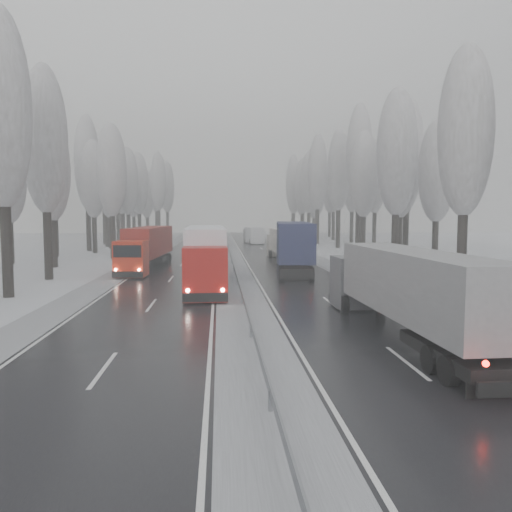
{
  "coord_description": "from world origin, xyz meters",
  "views": [
    {
      "loc": [
        -1.34,
        -16.79,
        5.23
      ],
      "look_at": [
        1.39,
        19.73,
        2.2
      ],
      "focal_mm": 35.0,
      "sensor_mm": 36.0,
      "label": 1
    }
  ],
  "objects": [
    {
      "name": "tree_34",
      "position": [
        15.73,
        96.32,
        11.37
      ],
      "size": [
        3.6,
        3.6,
        17.63
      ],
      "color": "black",
      "rests_on": "ground"
    },
    {
      "name": "median_guardrail",
      "position": [
        0.0,
        29.99,
        0.6
      ],
      "size": [
        0.12,
        200.0,
        0.76
      ],
      "color": "slate",
      "rests_on": "ground"
    },
    {
      "name": "tree_70",
      "position": [
        -16.33,
        79.19,
        11.03
      ],
      "size": [
        3.6,
        3.6,
        17.09
      ],
      "color": "black",
      "rests_on": "ground"
    },
    {
      "name": "tree_77",
      "position": [
        -19.66,
        112.72,
        9.26
      ],
      "size": [
        3.6,
        3.6,
        14.32
      ],
      "color": "black",
      "rests_on": "ground"
    },
    {
      "name": "box_truck_distant",
      "position": [
        4.93,
        73.36,
        1.54
      ],
      "size": [
        3.42,
        8.32,
        3.02
      ],
      "rotation": [
        0.0,
        0.0,
        0.12
      ],
      "color": "silver",
      "rests_on": "ground"
    },
    {
      "name": "tree_39",
      "position": [
        21.55,
        120.73,
        10.45
      ],
      "size": [
        3.6,
        3.6,
        16.19
      ],
      "color": "black",
      "rests_on": "ground"
    },
    {
      "name": "tree_26",
      "position": [
        17.56,
        61.27,
        12.1
      ],
      "size": [
        3.6,
        3.6,
        18.78
      ],
      "color": "black",
      "rests_on": "ground"
    },
    {
      "name": "tree_19",
      "position": [
        20.02,
        31.03,
        9.42
      ],
      "size": [
        3.6,
        3.6,
        14.57
      ],
      "color": "black",
      "rests_on": "ground"
    },
    {
      "name": "tree_69",
      "position": [
        -21.42,
        73.11,
        12.46
      ],
      "size": [
        3.6,
        3.6,
        19.35
      ],
      "color": "black",
      "rests_on": "ground"
    },
    {
      "name": "tree_25",
      "position": [
        24.81,
        55.02,
        12.52
      ],
      "size": [
        3.6,
        3.6,
        19.44
      ],
      "color": "black",
      "rests_on": "ground"
    },
    {
      "name": "truck_red_red",
      "position": [
        -8.19,
        31.65,
        2.35
      ],
      "size": [
        3.41,
        15.83,
        4.03
      ],
      "rotation": [
        0.0,
        0.0,
        -0.06
      ],
      "color": "red",
      "rests_on": "ground"
    },
    {
      "name": "tree_29",
      "position": [
        23.71,
        75.95,
        11.67
      ],
      "size": [
        3.6,
        3.6,
        18.11
      ],
      "color": "black",
      "rests_on": "ground"
    },
    {
      "name": "tree_21",
      "position": [
        20.12,
        39.17,
        12.0
      ],
      "size": [
        3.6,
        3.6,
        18.62
      ],
      "color": "black",
      "rests_on": "ground"
    },
    {
      "name": "tree_61",
      "position": [
        -23.52,
        38.2,
        9.02
      ],
      "size": [
        3.6,
        3.6,
        13.95
      ],
      "color": "black",
      "rests_on": "ground"
    },
    {
      "name": "tree_37",
      "position": [
        24.02,
        110.16,
        10.56
      ],
      "size": [
        3.6,
        3.6,
        16.37
      ],
      "color": "black",
      "rests_on": "ground"
    },
    {
      "name": "tree_67",
      "position": [
        -19.54,
        66.35,
        11.03
      ],
      "size": [
        3.6,
        3.6,
        17.09
      ],
      "color": "black",
      "rests_on": "ground"
    },
    {
      "name": "truck_blue_box",
      "position": [
        5.42,
        28.42,
        2.66
      ],
      "size": [
        4.61,
        17.89,
        4.55
      ],
      "rotation": [
        0.0,
        0.0,
        -0.1
      ],
      "color": "navy",
      "rests_on": "ground"
    },
    {
      "name": "tree_18",
      "position": [
        14.51,
        27.03,
        10.7
      ],
      "size": [
        3.6,
        3.6,
        16.58
      ],
      "color": "black",
      "rests_on": "ground"
    },
    {
      "name": "tree_63",
      "position": [
        -21.85,
        47.73,
        10.89
      ],
      "size": [
        3.6,
        3.6,
        16.88
      ],
      "color": "black",
      "rests_on": "ground"
    },
    {
      "name": "tree_78",
      "position": [
        -17.56,
        115.31,
        12.59
      ],
      "size": [
        3.6,
        3.6,
        19.55
      ],
      "color": "black",
      "rests_on": "ground"
    },
    {
      "name": "tree_30",
      "position": [
        16.56,
        81.7,
        11.52
      ],
      "size": [
        3.6,
        3.6,
        17.86
      ],
      "color": "black",
      "rests_on": "ground"
    },
    {
      "name": "tree_76",
      "position": [
        -14.05,
        108.72,
        11.95
      ],
      "size": [
        3.6,
        3.6,
        18.55
      ],
      "color": "black",
      "rests_on": "ground"
    },
    {
      "name": "tree_20",
      "position": [
        17.9,
        35.17,
        10.14
      ],
      "size": [
        3.6,
        3.6,
        15.71
      ],
      "color": "black",
      "rests_on": "ground"
    },
    {
      "name": "tree_68",
      "position": [
        -16.58,
        69.11,
        10.75
      ],
      "size": [
        3.6,
        3.6,
        16.65
      ],
      "color": "black",
      "rests_on": "ground"
    },
    {
      "name": "tree_56",
      "position": [
        -14.71,
        15.7,
        11.68
      ],
      "size": [
        3.6,
        3.6,
        18.12
      ],
      "color": "black",
      "rests_on": "ground"
    },
    {
      "name": "tree_32",
      "position": [
        16.63,
        89.21,
        11.18
      ],
      "size": [
        3.6,
        3.6,
        17.33
      ],
      "color": "black",
      "rests_on": "ground"
    },
    {
      "name": "ground",
      "position": [
        0.0,
        0.0,
        0.0
      ],
      "size": [
        260.0,
        260.0,
        0.0
      ],
      "primitive_type": "plane",
      "color": "silver",
      "rests_on": "ground"
    },
    {
      "name": "shoulder_right",
      "position": [
        10.2,
        30.0,
        0.02
      ],
      "size": [
        2.4,
        200.0,
        0.04
      ],
      "primitive_type": "cube",
      "color": "#ADAFB5",
      "rests_on": "ground"
    },
    {
      "name": "tree_60",
      "position": [
        -17.75,
        34.2,
        9.59
      ],
      "size": [
        3.6,
        3.6,
        14.84
      ],
      "color": "black",
      "rests_on": "ground"
    },
    {
      "name": "shoulder_left",
      "position": [
        -10.2,
        30.0,
        0.02
      ],
      "size": [
        2.4,
        200.0,
        0.04
      ],
      "primitive_type": "cube",
      "color": "#ADAFB5",
      "rests_on": "ground"
    },
    {
      "name": "median_slush",
      "position": [
        0.0,
        30.0,
        0.02
      ],
      "size": [
        3.0,
        200.0,
        0.04
      ],
      "primitive_type": "cube",
      "color": "#ADAFB5",
      "rests_on": "ground"
    },
    {
      "name": "tree_71",
      "position": [
        -21.09,
        83.19,
        12.63
      ],
      "size": [
        3.6,
        3.6,
        19.61
      ],
      "color": "black",
      "rests_on": "ground"
    },
    {
      "name": "tree_72",
      "position": [
        -18.93,
        88.54,
        9.76
      ],
      "size": [
        3.6,
        3.6,
        15.11
      ],
      "color": "black",
      "rests_on": "ground"
    },
    {
      "name": "tree_65",
      "position": [
        -20.05,
        56.71,
        12.55
      ],
      "size": [
        3.6,
        3.6,
        19.48
      ],
      "color": "black",
      "rests_on": "ground"
    },
    {
      "name": "tree_27",
      "position": [
        24.72,
        65.27,
        11.36
      ],
      "size": [
        3.6,
        3.6,
        17.62
      ],
      "color": "black",
      "rests_on": "ground"
    },
    {
      "name": "carriageway_left",
      "position": [
        -5.25,
        30.0,
        0.01
      ],
      "size": [
        7.5,
        200.0,
        0.03
      ],
      "primitive_type": "cube",
      "color": "black",
      "rests_on": "ground"
    },
    {
      "name": "tree_28",
      "position": [
        16.34,
        71.95,
        12.64
      ],
      "size": [
        3.6,
        3.6,
        19.62
      ],
      "color": "black",
      "rests_on": "ground"
    },
    {
      "name": "tree_75",
      "position": [
        -24.2,
        103.33,
        11.99
      ],
      "size": [
        3.6,
        3.6,
        18.6
      ],
      "color": "black",
      "rests_on": "ground"
    },
    {
      "name": "tree_79",
      "position": [
        -20.33,
        119.31,
        11.01
      ],
      "size": [
        3.6,
        3.6,
        17.07
      ],
      "color": "black",
      "rests_on": "ground"
    },
    {
      "name": "tree_74",
      "position": [
        -15.07,
        99.33,
        12.67
      ],
      "size": [
        3.6,
        3.6,
        19.68
      ],
      "color": "black",
      "rests_on": "ground"
    },
    {
      "name": "truck_grey_tarp",
      "position": [
        6.43,
        3.55,
        2.21
      ],
      "size": [
        2.77,
        14.85,
        3.79
      ],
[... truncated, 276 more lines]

